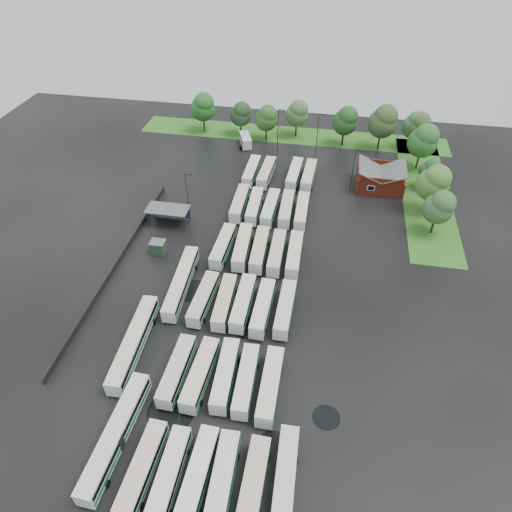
% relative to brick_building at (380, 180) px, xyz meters
% --- Properties ---
extents(ground, '(160.00, 160.00, 0.00)m').
position_rel_brick_building_xyz_m(ground, '(-24.00, -42.77, -1.87)').
color(ground, black).
rests_on(ground, ground).
extents(brick_building, '(10.07, 8.60, 5.39)m').
position_rel_brick_building_xyz_m(brick_building, '(0.00, 0.00, 0.00)').
color(brick_building, maroon).
rests_on(brick_building, ground).
extents(wash_shed, '(8.20, 4.20, 3.58)m').
position_rel_brick_building_xyz_m(wash_shed, '(-41.20, -20.74, 1.12)').
color(wash_shed, '#2D2D30').
rests_on(wash_shed, ground).
extents(utility_hut, '(2.70, 2.20, 2.62)m').
position_rel_brick_building_xyz_m(utility_hut, '(-40.20, -30.17, -0.55)').
color(utility_hut, '#223C25').
rests_on(utility_hut, ground).
extents(grass_strip_north, '(80.00, 10.00, 0.01)m').
position_rel_brick_building_xyz_m(grass_strip_north, '(-22.00, 22.03, -1.86)').
color(grass_strip_north, '#2C691B').
rests_on(grass_strip_north, ground).
extents(grass_strip_east, '(10.00, 50.00, 0.01)m').
position_rel_brick_building_xyz_m(grass_strip_east, '(10.00, 0.03, -1.86)').
color(grass_strip_east, '#2C691B').
rests_on(grass_strip_east, ground).
extents(west_fence, '(0.10, 50.00, 1.20)m').
position_rel_brick_building_xyz_m(west_fence, '(-46.20, -34.77, -1.27)').
color(west_fence, '#2D2D30').
rests_on(west_fence, ground).
extents(bus_r0c0, '(2.65, 10.85, 3.00)m').
position_rel_brick_building_xyz_m(bus_r0c0, '(-28.32, -68.83, -0.22)').
color(bus_r0c0, white).
rests_on(bus_r0c0, ground).
extents(bus_r0c1, '(2.31, 10.70, 2.98)m').
position_rel_brick_building_xyz_m(bus_r0c1, '(-25.07, -69.01, -0.23)').
color(bus_r0c1, white).
rests_on(bus_r0c1, ground).
extents(bus_r0c2, '(2.57, 10.86, 3.01)m').
position_rel_brick_building_xyz_m(bus_r0c2, '(-21.87, -68.45, -0.21)').
color(bus_r0c2, white).
rests_on(bus_r0c2, ground).
extents(bus_r0c3, '(2.70, 11.04, 3.05)m').
position_rel_brick_building_xyz_m(bus_r0c3, '(-18.99, -68.66, -0.19)').
color(bus_r0c3, white).
rests_on(bus_r0c3, ground).
extents(bus_r0c4, '(2.46, 11.14, 3.09)m').
position_rel_brick_building_xyz_m(bus_r0c4, '(-15.49, -68.82, -0.16)').
color(bus_r0c4, white).
rests_on(bus_r0c4, ground).
extents(bus_r1c0, '(2.53, 10.75, 2.98)m').
position_rel_brick_building_xyz_m(bus_r1c0, '(-28.55, -55.35, -0.23)').
color(bus_r1c0, white).
rests_on(bus_r1c0, ground).
extents(bus_r1c1, '(2.86, 11.01, 3.04)m').
position_rel_brick_building_xyz_m(bus_r1c1, '(-25.24, -55.36, -0.20)').
color(bus_r1c1, white).
rests_on(bus_r1c1, ground).
extents(bus_r1c2, '(2.73, 10.89, 3.01)m').
position_rel_brick_building_xyz_m(bus_r1c2, '(-21.86, -54.89, -0.21)').
color(bus_r1c2, white).
rests_on(bus_r1c2, ground).
extents(bus_r1c3, '(2.57, 10.63, 2.94)m').
position_rel_brick_building_xyz_m(bus_r1c3, '(-18.94, -55.21, -0.25)').
color(bus_r1c3, white).
rests_on(bus_r1c3, ground).
extents(bus_r1c4, '(2.41, 11.12, 3.09)m').
position_rel_brick_building_xyz_m(bus_r1c4, '(-15.61, -55.47, -0.17)').
color(bus_r1c4, white).
rests_on(bus_r1c4, ground).
extents(bus_r2c0, '(2.76, 10.65, 2.94)m').
position_rel_brick_building_xyz_m(bus_r2c0, '(-28.58, -41.51, -0.25)').
color(bus_r2c0, white).
rests_on(bus_r2c0, ground).
extents(bus_r2c1, '(2.62, 10.69, 2.95)m').
position_rel_brick_building_xyz_m(bus_r2c1, '(-25.09, -41.63, -0.24)').
color(bus_r2c1, white).
rests_on(bus_r2c1, ground).
extents(bus_r2c2, '(2.35, 10.93, 3.04)m').
position_rel_brick_building_xyz_m(bus_r2c2, '(-22.15, -41.36, -0.19)').
color(bus_r2c2, white).
rests_on(bus_r2c2, ground).
extents(bus_r2c3, '(2.50, 10.90, 3.02)m').
position_rel_brick_building_xyz_m(bus_r2c3, '(-18.94, -41.83, -0.20)').
color(bus_r2c3, white).
rests_on(bus_r2c3, ground).
extents(bus_r2c4, '(2.41, 10.77, 2.99)m').
position_rel_brick_building_xyz_m(bus_r2c4, '(-15.46, -41.40, -0.22)').
color(bus_r2c4, white).
rests_on(bus_r2c4, ground).
extents(bus_r3c0, '(2.62, 10.79, 2.99)m').
position_rel_brick_building_xyz_m(bus_r3c0, '(-28.57, -28.10, -0.22)').
color(bus_r3c0, white).
rests_on(bus_r3c0, ground).
extents(bus_r3c1, '(2.90, 11.21, 3.09)m').
position_rel_brick_building_xyz_m(bus_r3c1, '(-25.02, -27.74, -0.17)').
color(bus_r3c1, white).
rests_on(bus_r3c1, ground).
extents(bus_r3c2, '(2.64, 10.95, 3.03)m').
position_rel_brick_building_xyz_m(bus_r3c2, '(-21.86, -27.92, -0.20)').
color(bus_r3c2, white).
rests_on(bus_r3c2, ground).
extents(bus_r3c3, '(2.42, 10.76, 2.99)m').
position_rel_brick_building_xyz_m(bus_r3c3, '(-18.71, -28.19, -0.22)').
color(bus_r3c3, white).
rests_on(bus_r3c3, ground).
extents(bus_r3c4, '(2.50, 10.83, 3.00)m').
position_rel_brick_building_xyz_m(bus_r3c4, '(-15.55, -28.11, -0.21)').
color(bus_r3c4, white).
rests_on(bus_r3c4, ground).
extents(bus_r4c0, '(2.53, 11.00, 3.05)m').
position_rel_brick_building_xyz_m(bus_r4c0, '(-28.41, -14.08, -0.19)').
color(bus_r4c0, white).
rests_on(bus_r4c0, ground).
extents(bus_r4c1, '(2.59, 10.82, 2.99)m').
position_rel_brick_building_xyz_m(bus_r4c1, '(-25.23, -14.54, -0.22)').
color(bus_r4c1, white).
rests_on(bus_r4c1, ground).
extents(bus_r4c2, '(2.55, 10.86, 3.01)m').
position_rel_brick_building_xyz_m(bus_r4c2, '(-22.01, -14.58, -0.21)').
color(bus_r4c2, white).
rests_on(bus_r4c2, ground).
extents(bus_r4c3, '(2.51, 10.79, 2.99)m').
position_rel_brick_building_xyz_m(bus_r4c3, '(-18.77, -14.30, -0.22)').
color(bus_r4c3, white).
rests_on(bus_r4c3, ground).
extents(bus_r4c4, '(2.41, 10.67, 2.96)m').
position_rel_brick_building_xyz_m(bus_r4c4, '(-15.65, -14.55, -0.24)').
color(bus_r4c4, white).
rests_on(bus_r4c4, ground).
extents(bus_r5c0, '(2.49, 10.93, 3.03)m').
position_rel_brick_building_xyz_m(bus_r5c0, '(-28.39, -1.05, -0.20)').
color(bus_r5c0, white).
rests_on(bus_r5c0, ground).
extents(bus_r5c1, '(2.87, 11.04, 3.05)m').
position_rel_brick_building_xyz_m(bus_r5c1, '(-25.01, -1.08, -0.19)').
color(bus_r5c1, white).
rests_on(bus_r5c1, ground).
extents(bus_r5c3, '(2.87, 11.21, 3.09)m').
position_rel_brick_building_xyz_m(bus_r5c3, '(-18.74, -0.58, -0.16)').
color(bus_r5c3, white).
rests_on(bus_r5c3, ground).
extents(bus_r5c4, '(2.81, 11.07, 3.06)m').
position_rel_brick_building_xyz_m(bus_r5c4, '(-15.51, -0.67, -0.19)').
color(bus_r5c4, white).
rests_on(bus_r5c4, ground).
extents(artic_bus_west_a, '(2.91, 16.23, 3.00)m').
position_rel_brick_building_xyz_m(artic_bus_west_a, '(-32.97, -65.56, -0.20)').
color(artic_bus_west_a, white).
rests_on(artic_bus_west_a, ground).
extents(artic_bus_west_b, '(2.97, 15.95, 2.94)m').
position_rel_brick_building_xyz_m(artic_bus_west_b, '(-33.19, -38.54, -0.23)').
color(artic_bus_west_b, white).
rests_on(artic_bus_west_b, ground).
extents(artic_bus_west_c, '(3.03, 16.52, 3.05)m').
position_rel_brick_building_xyz_m(artic_bus_west_c, '(-36.13, -51.86, -0.17)').
color(artic_bus_west_c, white).
rests_on(artic_bus_west_c, ground).
extents(artic_bus_east, '(2.67, 15.94, 2.95)m').
position_rel_brick_building_xyz_m(artic_bus_east, '(-12.04, -69.23, -0.23)').
color(artic_bus_east, white).
rests_on(artic_bus_east, ground).
extents(minibus, '(4.25, 6.56, 2.69)m').
position_rel_brick_building_xyz_m(minibus, '(-32.83, 14.18, -0.37)').
color(minibus, silver).
rests_on(minibus, ground).
extents(tree_north_0, '(6.38, 6.38, 10.56)m').
position_rel_brick_building_xyz_m(tree_north_0, '(-45.05, 20.06, 4.93)').
color(tree_north_0, '#32281B').
rests_on(tree_north_0, ground).
extents(tree_north_1, '(5.45, 5.45, 9.02)m').
position_rel_brick_building_xyz_m(tree_north_1, '(-35.05, 19.80, 3.94)').
color(tree_north_1, black).
rests_on(tree_north_1, ground).
extents(tree_north_2, '(5.68, 5.68, 9.40)m').
position_rel_brick_building_xyz_m(tree_north_2, '(-28.06, 17.94, 4.18)').
color(tree_north_2, black).
rests_on(tree_north_2, ground).
extents(tree_north_3, '(5.84, 5.84, 9.68)m').
position_rel_brick_building_xyz_m(tree_north_3, '(-20.78, 21.80, 4.36)').
color(tree_north_3, black).
rests_on(tree_north_3, ground).
extents(tree_north_4, '(6.21, 6.21, 10.28)m').
position_rel_brick_building_xyz_m(tree_north_4, '(-8.58, 18.63, 4.75)').
color(tree_north_4, black).
rests_on(tree_north_4, ground).
extents(tree_north_5, '(7.00, 7.00, 11.60)m').
position_rel_brick_building_xyz_m(tree_north_5, '(0.29, 17.95, 5.60)').
color(tree_north_5, black).
rests_on(tree_north_5, ground).
extents(tree_north_6, '(5.96, 5.96, 9.87)m').
position_rel_brick_building_xyz_m(tree_north_6, '(8.12, 19.80, 4.48)').
color(tree_north_6, black).
rests_on(tree_north_6, ground).
extents(tree_east_0, '(5.74, 5.74, 9.50)m').
position_rel_brick_building_xyz_m(tree_east_0, '(9.71, -15.12, 4.24)').
color(tree_east_0, black).
rests_on(tree_east_0, ground).
extents(tree_east_1, '(6.51, 6.51, 10.79)m').
position_rel_brick_building_xyz_m(tree_east_1, '(9.31, -7.91, 5.07)').
color(tree_east_1, '#362A1D').
rests_on(tree_east_1, ground).
extents(tree_east_2, '(4.46, 4.45, 7.37)m').
position_rel_brick_building_xyz_m(tree_east_2, '(10.08, 1.04, 2.87)').
color(tree_east_2, black).
rests_on(tree_east_2, ground).
extents(tree_east_3, '(6.74, 6.74, 11.17)m').
position_rel_brick_building_xyz_m(tree_east_3, '(8.98, 9.84, 5.32)').
color(tree_east_3, '#321C10').
rests_on(tree_east_3, ground).
extents(tree_east_4, '(5.95, 5.95, 9.86)m').
position_rel_brick_building_xyz_m(tree_east_4, '(8.68, 19.21, 4.47)').
color(tree_east_4, black).
rests_on(tree_east_4, ground).
extents(lamp_post_ne, '(1.51, 0.29, 9.78)m').
position_rel_brick_building_xyz_m(lamp_post_ne, '(-6.11, -2.24, 3.81)').
color(lamp_post_ne, '#2D2D30').
rests_on(lamp_post_ne, ground).
extents(lamp_post_nw, '(1.57, 0.31, 10.17)m').
position_rel_brick_building_xyz_m(lamp_post_nw, '(-37.70, -18.41, 4.04)').
color(lamp_post_nw, '#2D2D30').
rests_on(lamp_post_nw, ground).
extents(lamp_post_back_w, '(1.65, 0.32, 10.68)m').
position_rel_brick_building_xyz_m(lamp_post_back_w, '(-24.38, 12.87, 4.34)').
color(lamp_post_back_w, '#2D2D30').
rests_on(lamp_post_back_w, ground).
extents(lamp_post_back_e, '(1.63, 0.32, 10.59)m').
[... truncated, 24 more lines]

